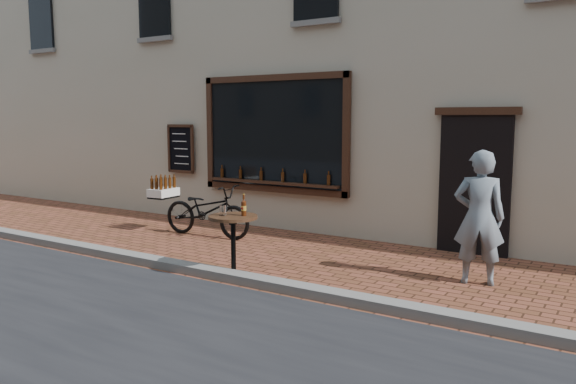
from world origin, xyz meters
The scene contains 5 objects.
ground centered at (0.00, 0.00, 0.00)m, with size 90.00×90.00×0.00m, color brown.
kerb centered at (0.00, 0.20, 0.06)m, with size 90.00×0.25×0.12m, color slate.
cargo_bicycle centered at (-2.57, 2.20, 0.49)m, with size 2.15×0.77×1.03m.
bistro_table centered at (-0.48, 0.35, 0.61)m, with size 0.66×0.66×1.14m.
pedestrian centered at (2.38, 1.83, 0.88)m, with size 0.64×0.42×1.75m, color slate.
Camera 1 is at (4.13, -5.52, 2.15)m, focal length 35.00 mm.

